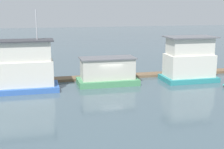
% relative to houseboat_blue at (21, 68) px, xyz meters
% --- Properties ---
extents(ground_plane, '(200.00, 200.00, 0.00)m').
position_rel_houseboat_blue_xyz_m(ground_plane, '(9.42, 0.25, -2.39)').
color(ground_plane, '#475B66').
extents(dock_walkway, '(51.00, 1.77, 0.30)m').
position_rel_houseboat_blue_xyz_m(dock_walkway, '(9.42, 3.63, -2.24)').
color(dock_walkway, brown).
rests_on(dock_walkway, ground_plane).
extents(houseboat_blue, '(7.42, 3.57, 8.31)m').
position_rel_houseboat_blue_xyz_m(houseboat_blue, '(0.00, 0.00, 0.00)').
color(houseboat_blue, '#3866B7').
rests_on(houseboat_blue, ground_plane).
extents(houseboat_green, '(6.74, 3.42, 3.05)m').
position_rel_houseboat_blue_xyz_m(houseboat_green, '(9.23, 0.67, -0.99)').
color(houseboat_green, '#4C9360').
rests_on(houseboat_green, ground_plane).
extents(houseboat_teal, '(6.17, 3.83, 5.21)m').
position_rel_houseboat_blue_xyz_m(houseboat_teal, '(18.91, 0.16, -0.01)').
color(houseboat_teal, teal).
rests_on(houseboat_teal, ground_plane).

